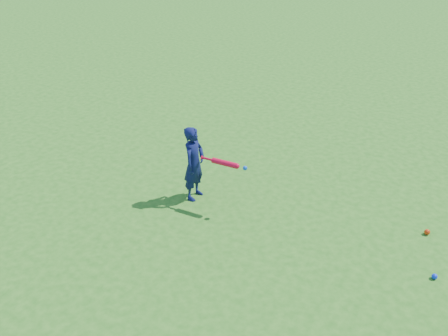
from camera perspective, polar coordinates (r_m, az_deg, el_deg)
name	(u,v)px	position (r m, az deg, el deg)	size (l,w,h in m)	color
ground	(243,198)	(7.67, 2.24, -3.47)	(80.00, 80.00, 0.00)	#266B19
child	(194,163)	(7.42, -3.44, 0.52)	(0.43, 0.28, 1.17)	#0E1445
ground_ball_red	(427,232)	(7.44, 22.20, -6.78)	(0.08, 0.08, 0.08)	red
ground_ball_blue	(435,276)	(6.71, 22.92, -11.34)	(0.07, 0.07, 0.07)	#0D30ED
bat_swing	(227,164)	(7.07, 0.30, 0.51)	(0.73, 0.10, 0.08)	red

